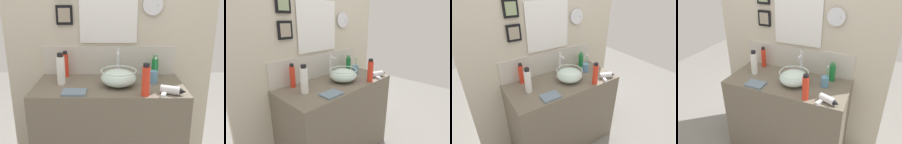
# 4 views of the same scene
# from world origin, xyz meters

# --- Properties ---
(vanity_counter) EXTENTS (1.14, 0.53, 0.85)m
(vanity_counter) POSITION_xyz_m (0.00, 0.00, 0.42)
(vanity_counter) COLOR #6B6051
(vanity_counter) RESTS_ON ground
(back_panel) EXTENTS (1.77, 0.10, 2.49)m
(back_panel) POSITION_xyz_m (-0.00, 0.30, 1.24)
(back_panel) COLOR beige
(back_panel) RESTS_ON ground
(glass_bowl_sink) EXTENTS (0.27, 0.27, 0.12)m
(glass_bowl_sink) POSITION_xyz_m (0.07, -0.03, 0.91)
(glass_bowl_sink) COLOR silver
(glass_bowl_sink) RESTS_ON vanity_counter
(faucet) EXTENTS (0.02, 0.09, 0.25)m
(faucet) POSITION_xyz_m (0.07, 0.15, 0.99)
(faucet) COLOR silver
(faucet) RESTS_ON vanity_counter
(hair_drier) EXTENTS (0.19, 0.13, 0.06)m
(hair_drier) POSITION_xyz_m (0.43, -0.20, 0.87)
(hair_drier) COLOR silver
(hair_drier) RESTS_ON vanity_counter
(toothbrush_cup) EXTENTS (0.07, 0.07, 0.21)m
(toothbrush_cup) POSITION_xyz_m (0.34, 0.04, 0.90)
(toothbrush_cup) COLOR #598CB2
(toothbrush_cup) RESTS_ON vanity_counter
(shampoo_bottle) EXTENTS (0.06, 0.06, 0.23)m
(shampoo_bottle) POSITION_xyz_m (0.25, -0.22, 0.96)
(shampoo_bottle) COLOR red
(shampoo_bottle) RESTS_ON vanity_counter
(lotion_bottle) EXTENTS (0.05, 0.05, 0.22)m
(lotion_bottle) POSITION_xyz_m (-0.36, 0.19, 0.95)
(lotion_bottle) COLOR red
(lotion_bottle) RESTS_ON vanity_counter
(spray_bottle) EXTENTS (0.06, 0.06, 0.25)m
(spray_bottle) POSITION_xyz_m (-0.37, 0.01, 0.96)
(spray_bottle) COLOR white
(spray_bottle) RESTS_ON vanity_counter
(soap_dispenser) EXTENTS (0.05, 0.05, 0.19)m
(soap_dispenser) POSITION_xyz_m (0.38, 0.17, 0.93)
(soap_dispenser) COLOR #197233
(soap_dispenser) RESTS_ON vanity_counter
(hand_towel) EXTENTS (0.17, 0.13, 0.02)m
(hand_towel) POSITION_xyz_m (-0.24, -0.18, 0.85)
(hand_towel) COLOR slate
(hand_towel) RESTS_ON vanity_counter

